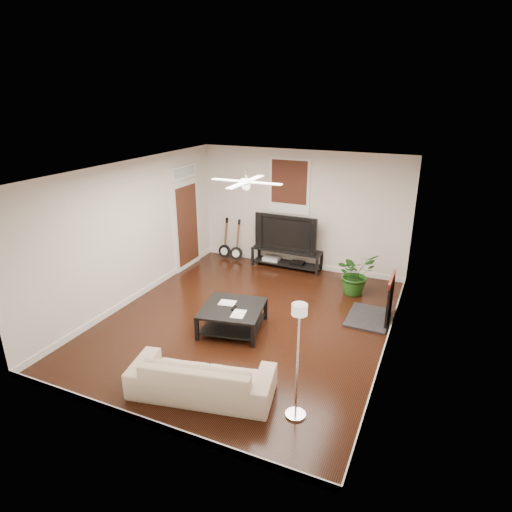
# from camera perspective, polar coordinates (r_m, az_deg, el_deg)

# --- Properties ---
(room) EXTENTS (5.01, 6.01, 2.81)m
(room) POSITION_cam_1_polar(r_m,az_deg,el_deg) (7.60, -1.23, 0.80)
(room) COLOR black
(room) RESTS_ON ground
(brick_accent) EXTENTS (0.02, 2.20, 2.80)m
(brick_accent) POSITION_cam_1_polar(r_m,az_deg,el_deg) (7.91, 18.55, 0.52)
(brick_accent) COLOR brown
(brick_accent) RESTS_ON floor
(fireplace) EXTENTS (0.80, 1.10, 0.92)m
(fireplace) POSITION_cam_1_polar(r_m,az_deg,el_deg) (8.29, 15.84, -5.31)
(fireplace) COLOR black
(fireplace) RESTS_ON floor
(window_back) EXTENTS (1.00, 0.06, 1.30)m
(window_back) POSITION_cam_1_polar(r_m,az_deg,el_deg) (10.21, 4.38, 9.11)
(window_back) COLOR #37160F
(window_back) RESTS_ON wall_back
(door_left) EXTENTS (0.08, 1.00, 2.50)m
(door_left) POSITION_cam_1_polar(r_m,az_deg,el_deg) (10.38, -9.12, 5.12)
(door_left) COLOR white
(door_left) RESTS_ON wall_left
(tv_stand) EXTENTS (1.69, 0.45, 0.47)m
(tv_stand) POSITION_cam_1_polar(r_m,az_deg,el_deg) (10.50, 4.04, -0.31)
(tv_stand) COLOR black
(tv_stand) RESTS_ON floor
(tv) EXTENTS (1.51, 0.20, 0.87)m
(tv) POSITION_cam_1_polar(r_m,az_deg,el_deg) (10.30, 4.17, 3.20)
(tv) COLOR black
(tv) RESTS_ON tv_stand
(coffee_table) EXTENTS (1.23, 1.23, 0.44)m
(coffee_table) POSITION_cam_1_polar(r_m,az_deg,el_deg) (7.81, -3.07, -8.14)
(coffee_table) COLOR black
(coffee_table) RESTS_ON floor
(sofa) EXTENTS (2.12, 1.17, 0.59)m
(sofa) POSITION_cam_1_polar(r_m,az_deg,el_deg) (6.30, -7.14, -15.30)
(sofa) COLOR tan
(sofa) RESTS_ON floor
(floor_lamp) EXTENTS (0.32, 0.32, 1.64)m
(floor_lamp) POSITION_cam_1_polar(r_m,az_deg,el_deg) (5.60, 5.47, -13.74)
(floor_lamp) COLOR silver
(floor_lamp) RESTS_ON floor
(potted_plant) EXTENTS (1.06, 1.07, 0.90)m
(potted_plant) POSITION_cam_1_polar(r_m,az_deg,el_deg) (9.29, 12.90, -2.24)
(potted_plant) COLOR #1D5017
(potted_plant) RESTS_ON floor
(guitar_left) EXTENTS (0.33, 0.23, 1.04)m
(guitar_left) POSITION_cam_1_polar(r_m,az_deg,el_deg) (11.03, -4.19, 2.29)
(guitar_left) COLOR black
(guitar_left) RESTS_ON floor
(guitar_right) EXTENTS (0.34, 0.26, 1.04)m
(guitar_right) POSITION_cam_1_polar(r_m,az_deg,el_deg) (10.85, -2.63, 2.02)
(guitar_right) COLOR black
(guitar_right) RESTS_ON floor
(ceiling_fan) EXTENTS (1.24, 1.24, 0.32)m
(ceiling_fan) POSITION_cam_1_polar(r_m,az_deg,el_deg) (7.28, -1.30, 9.72)
(ceiling_fan) COLOR white
(ceiling_fan) RESTS_ON ceiling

